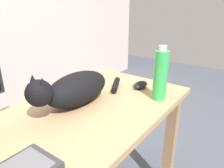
# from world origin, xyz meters

# --- Properties ---
(desk) EXTENTS (1.58, 0.63, 0.76)m
(desk) POSITION_xyz_m (0.00, 0.00, 0.64)
(desk) COLOR tan
(desk) RESTS_ON ground_plane
(cat) EXTENTS (0.61, 0.19, 0.20)m
(cat) POSITION_xyz_m (0.25, 0.07, 0.84)
(cat) COLOR black
(cat) RESTS_ON desk
(computer_mouse) EXTENTS (0.11, 0.06, 0.04)m
(computer_mouse) POSITION_xyz_m (0.62, -0.08, 0.77)
(computer_mouse) COLOR black
(computer_mouse) RESTS_ON desk
(water_bottle) EXTENTS (0.07, 0.07, 0.27)m
(water_bottle) POSITION_xyz_m (0.54, -0.23, 0.88)
(water_bottle) COLOR green
(water_bottle) RESTS_ON desk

